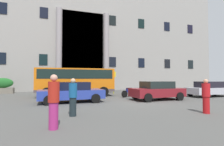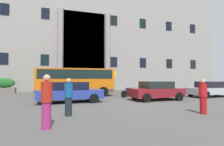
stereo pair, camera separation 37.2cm
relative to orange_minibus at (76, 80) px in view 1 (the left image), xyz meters
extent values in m
cube|color=#50504D|center=(3.74, -5.50, -1.61)|extent=(80.00, 64.00, 0.12)
cube|color=gray|center=(3.74, 12.00, 7.79)|extent=(41.45, 9.00, 18.68)
cube|color=black|center=(1.80, 7.56, 3.99)|extent=(5.71, 0.12, 11.08)
cylinder|color=gray|center=(-1.46, 7.25, 3.99)|extent=(0.79, 0.79, 11.08)
cylinder|color=gray|center=(5.05, 7.25, 3.99)|extent=(0.79, 0.79, 11.08)
cube|color=black|center=(-8.11, 7.46, 2.56)|extent=(1.03, 0.08, 1.43)
cube|color=black|center=(-3.37, 7.46, 2.56)|extent=(1.03, 0.08, 1.43)
cube|color=black|center=(6.10, 7.46, 2.56)|extent=(1.03, 0.08, 1.43)
cube|color=black|center=(10.84, 7.46, 2.56)|extent=(1.03, 0.08, 1.43)
cube|color=black|center=(15.58, 7.46, 2.56)|extent=(1.03, 0.08, 1.43)
cube|color=black|center=(20.31, 7.46, 2.56)|extent=(1.03, 0.08, 1.43)
cube|color=black|center=(-8.11, 7.46, 8.73)|extent=(1.03, 0.08, 1.43)
cube|color=black|center=(-3.37, 7.46, 8.73)|extent=(1.03, 0.08, 1.43)
cube|color=black|center=(6.10, 7.46, 8.73)|extent=(1.03, 0.08, 1.43)
cube|color=black|center=(10.84, 7.46, 8.73)|extent=(1.03, 0.08, 1.43)
cube|color=black|center=(15.58, 7.46, 8.73)|extent=(1.03, 0.08, 1.43)
cube|color=black|center=(20.31, 7.46, 8.73)|extent=(1.03, 0.08, 1.43)
cube|color=orange|center=(-0.01, 0.00, -0.04)|extent=(7.05, 2.56, 2.12)
cube|color=black|center=(-0.01, 0.00, 0.49)|extent=(6.63, 2.56, 0.82)
cube|color=black|center=(3.39, -0.17, 0.31)|extent=(0.15, 1.86, 1.03)
cube|color=#4A3F41|center=(-0.01, 0.00, -0.98)|extent=(7.05, 2.59, 0.24)
cylinder|color=black|center=(2.47, 0.98, -1.10)|extent=(0.91, 0.32, 0.90)
cylinder|color=black|center=(2.36, -1.23, -1.10)|extent=(0.91, 0.32, 0.90)
cylinder|color=black|center=(-2.38, 1.23, -1.10)|extent=(0.91, 0.32, 0.90)
cylinder|color=black|center=(-2.49, -0.98, -1.10)|extent=(0.91, 0.32, 0.90)
cylinder|color=#959312|center=(4.23, 1.42, -0.36)|extent=(0.08, 0.08, 2.38)
cube|color=yellow|center=(4.23, 1.39, 0.57)|extent=(0.44, 0.03, 0.60)
cube|color=slate|center=(-2.15, 5.03, -1.24)|extent=(1.85, 0.73, 0.62)
ellipsoid|color=#184D2D|center=(-2.15, 5.03, -0.57)|extent=(1.78, 0.66, 0.72)
cube|color=#6F675B|center=(-7.34, 5.30, -1.24)|extent=(2.18, 0.81, 0.62)
ellipsoid|color=#1F5E23|center=(-7.34, 5.30, -0.38)|extent=(2.09, 0.73, 1.09)
cube|color=#686258|center=(1.64, 4.81, -1.30)|extent=(1.51, 0.88, 0.51)
ellipsoid|color=#1E542E|center=(1.64, 4.81, -0.57)|extent=(1.45, 0.79, 0.95)
cube|color=maroon|center=(5.66, -4.82, -0.97)|extent=(4.10, 1.99, 0.63)
cube|color=black|center=(5.66, -4.82, -0.39)|extent=(2.23, 1.71, 0.53)
cylinder|color=black|center=(7.00, -3.84, -1.24)|extent=(0.63, 0.22, 0.62)
cylinder|color=black|center=(7.06, -5.70, -1.24)|extent=(0.63, 0.22, 0.62)
cylinder|color=black|center=(4.25, -3.93, -1.24)|extent=(0.63, 0.22, 0.62)
cylinder|color=black|center=(4.31, -5.79, -1.24)|extent=(0.63, 0.22, 0.62)
cube|color=#283A95|center=(-0.75, -4.16, -0.98)|extent=(4.43, 2.08, 0.60)
cube|color=black|center=(-0.75, -4.16, -0.41)|extent=(2.42, 1.76, 0.54)
cylinder|color=black|center=(0.69, -3.15, -1.24)|extent=(0.63, 0.23, 0.62)
cylinder|color=black|center=(0.77, -5.04, -1.24)|extent=(0.63, 0.23, 0.62)
cylinder|color=black|center=(-2.27, -3.28, -1.24)|extent=(0.63, 0.23, 0.62)
cylinder|color=black|center=(-2.18, -5.17, -1.24)|extent=(0.63, 0.23, 0.62)
cube|color=#B0B0BB|center=(11.67, -4.23, -1.00)|extent=(4.53, 1.83, 0.56)
cube|color=black|center=(11.67, -4.23, -0.44)|extent=(2.46, 1.57, 0.55)
cylinder|color=black|center=(13.17, -3.34, -1.24)|extent=(0.63, 0.22, 0.62)
cylinder|color=black|center=(10.12, -3.43, -1.24)|extent=(0.63, 0.22, 0.62)
cylinder|color=black|center=(10.16, -5.13, -1.24)|extent=(0.63, 0.22, 0.62)
cylinder|color=black|center=(5.27, -2.02, -1.25)|extent=(0.60, 0.27, 0.60)
cylinder|color=black|center=(3.94, -2.42, -1.25)|extent=(0.61, 0.29, 0.60)
cube|color=#2A3392|center=(4.60, -2.22, -0.97)|extent=(0.92, 0.49, 0.32)
cube|color=black|center=(4.43, -2.27, -0.79)|extent=(0.56, 0.34, 0.12)
cylinder|color=#A5A5A8|center=(5.16, -2.05, -0.67)|extent=(0.19, 0.53, 0.03)
cylinder|color=black|center=(1.35, -2.53, -1.25)|extent=(0.61, 0.19, 0.60)
cylinder|color=black|center=(0.05, -2.33, -1.25)|extent=(0.61, 0.21, 0.60)
cube|color=#4F4646|center=(0.70, -2.43, -0.97)|extent=(0.87, 0.36, 0.32)
cube|color=black|center=(0.52, -2.41, -0.79)|extent=(0.54, 0.27, 0.12)
cylinder|color=#A5A5A8|center=(1.25, -2.51, -0.67)|extent=(0.11, 0.55, 0.03)
cylinder|color=black|center=(-1.07, -8.67, -1.15)|extent=(0.30, 0.30, 0.81)
cylinder|color=navy|center=(-1.07, -8.67, -0.43)|extent=(0.36, 0.36, 0.63)
sphere|color=tan|center=(-1.07, -8.67, -0.01)|extent=(0.22, 0.22, 0.22)
cylinder|color=#AC1417|center=(4.97, -10.03, -1.15)|extent=(0.30, 0.30, 0.80)
cylinder|color=red|center=(4.97, -10.03, -0.45)|extent=(0.36, 0.36, 0.61)
sphere|color=tan|center=(4.97, -10.03, -0.04)|extent=(0.21, 0.21, 0.21)
cylinder|color=#9E2669|center=(-1.84, -10.47, -1.12)|extent=(0.30, 0.30, 0.87)
cylinder|color=#A92116|center=(-1.84, -10.47, -0.34)|extent=(0.36, 0.36, 0.67)
sphere|color=tan|center=(-1.84, -10.47, 0.11)|extent=(0.23, 0.23, 0.23)
camera|label=1|loc=(-1.78, -16.37, 0.08)|focal=27.50mm
camera|label=2|loc=(-1.43, -16.48, 0.08)|focal=27.50mm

